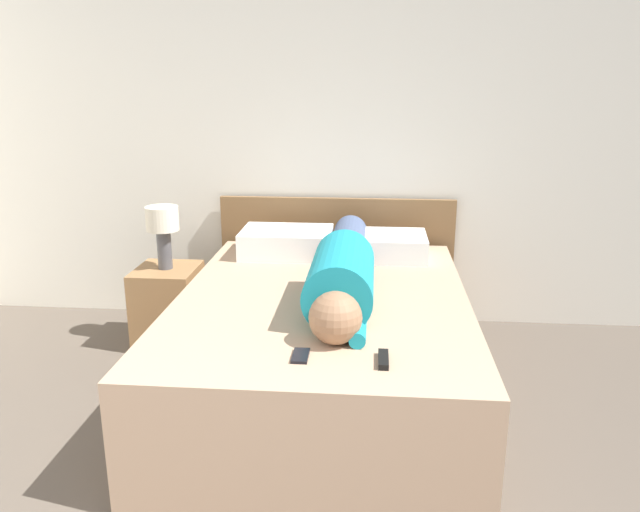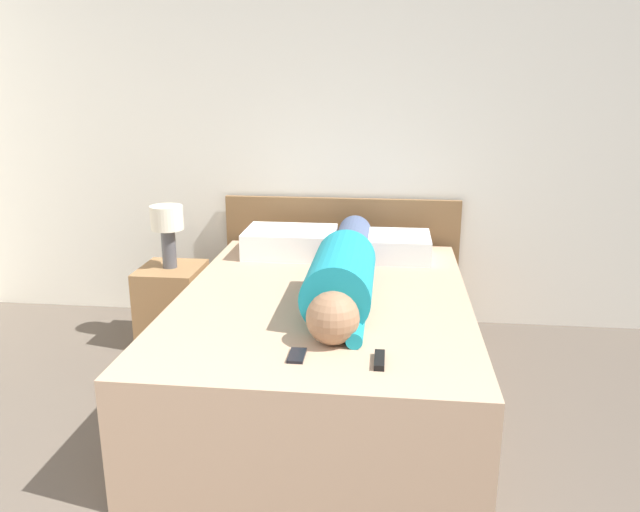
{
  "view_description": "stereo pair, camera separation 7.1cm",
  "coord_description": "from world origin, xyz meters",
  "px_view_note": "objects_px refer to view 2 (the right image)",
  "views": [
    {
      "loc": [
        0.28,
        -0.4,
        1.64
      ],
      "look_at": [
        0.03,
        2.43,
        0.82
      ],
      "focal_mm": 35.0,
      "sensor_mm": 36.0,
      "label": 1
    },
    {
      "loc": [
        0.35,
        -0.39,
        1.64
      ],
      "look_at": [
        0.03,
        2.43,
        0.82
      ],
      "focal_mm": 35.0,
      "sensor_mm": 36.0,
      "label": 2
    }
  ],
  "objects_px": {
    "bed": "(323,347)",
    "nightstand": "(173,304)",
    "pillow_near_headboard": "(290,242)",
    "tv_remote": "(379,360)",
    "cell_phone": "(297,355)",
    "person_lying": "(344,270)",
    "pillow_second": "(386,246)",
    "table_lamp": "(167,225)"
  },
  "relations": [
    {
      "from": "nightstand",
      "to": "pillow_second",
      "type": "height_order",
      "value": "pillow_second"
    },
    {
      "from": "nightstand",
      "to": "cell_phone",
      "type": "height_order",
      "value": "cell_phone"
    },
    {
      "from": "pillow_near_headboard",
      "to": "tv_remote",
      "type": "relative_size",
      "value": 3.69
    },
    {
      "from": "tv_remote",
      "to": "cell_phone",
      "type": "height_order",
      "value": "tv_remote"
    },
    {
      "from": "pillow_near_headboard",
      "to": "table_lamp",
      "type": "bearing_deg",
      "value": -172.13
    },
    {
      "from": "person_lying",
      "to": "tv_remote",
      "type": "xyz_separation_m",
      "value": [
        0.2,
        -0.76,
        -0.12
      ]
    },
    {
      "from": "bed",
      "to": "tv_remote",
      "type": "height_order",
      "value": "tv_remote"
    },
    {
      "from": "bed",
      "to": "nightstand",
      "type": "height_order",
      "value": "bed"
    },
    {
      "from": "pillow_second",
      "to": "cell_phone",
      "type": "distance_m",
      "value": 1.51
    },
    {
      "from": "person_lying",
      "to": "cell_phone",
      "type": "height_order",
      "value": "person_lying"
    },
    {
      "from": "tv_remote",
      "to": "cell_phone",
      "type": "distance_m",
      "value": 0.33
    },
    {
      "from": "bed",
      "to": "nightstand",
      "type": "bearing_deg",
      "value": 148.85
    },
    {
      "from": "pillow_second",
      "to": "pillow_near_headboard",
      "type": "bearing_deg",
      "value": 180.0
    },
    {
      "from": "pillow_near_headboard",
      "to": "pillow_second",
      "type": "distance_m",
      "value": 0.6
    },
    {
      "from": "nightstand",
      "to": "person_lying",
      "type": "xyz_separation_m",
      "value": [
        1.14,
        -0.62,
        0.46
      ]
    },
    {
      "from": "tv_remote",
      "to": "bed",
      "type": "bearing_deg",
      "value": 111.69
    },
    {
      "from": "table_lamp",
      "to": "cell_phone",
      "type": "relative_size",
      "value": 3.01
    },
    {
      "from": "bed",
      "to": "pillow_near_headboard",
      "type": "height_order",
      "value": "pillow_near_headboard"
    },
    {
      "from": "person_lying",
      "to": "pillow_second",
      "type": "bearing_deg",
      "value": 74.11
    },
    {
      "from": "pillow_second",
      "to": "tv_remote",
      "type": "height_order",
      "value": "pillow_second"
    },
    {
      "from": "pillow_second",
      "to": "cell_phone",
      "type": "xyz_separation_m",
      "value": [
        -0.34,
        -1.47,
        -0.07
      ]
    },
    {
      "from": "cell_phone",
      "to": "bed",
      "type": "bearing_deg",
      "value": 87.93
    },
    {
      "from": "bed",
      "to": "cell_phone",
      "type": "bearing_deg",
      "value": -92.07
    },
    {
      "from": "bed",
      "to": "table_lamp",
      "type": "bearing_deg",
      "value": 148.85
    },
    {
      "from": "person_lying",
      "to": "pillow_near_headboard",
      "type": "relative_size",
      "value": 2.99
    },
    {
      "from": "table_lamp",
      "to": "tv_remote",
      "type": "distance_m",
      "value": 1.93
    },
    {
      "from": "bed",
      "to": "cell_phone",
      "type": "relative_size",
      "value": 15.75
    },
    {
      "from": "nightstand",
      "to": "table_lamp",
      "type": "relative_size",
      "value": 1.26
    },
    {
      "from": "nightstand",
      "to": "tv_remote",
      "type": "height_order",
      "value": "tv_remote"
    },
    {
      "from": "pillow_second",
      "to": "tv_remote",
      "type": "xyz_separation_m",
      "value": [
        -0.01,
        -1.48,
        -0.06
      ]
    },
    {
      "from": "bed",
      "to": "nightstand",
      "type": "relative_size",
      "value": 4.14
    },
    {
      "from": "bed",
      "to": "nightstand",
      "type": "xyz_separation_m",
      "value": [
        -1.03,
        0.62,
        -0.04
      ]
    },
    {
      "from": "person_lying",
      "to": "nightstand",
      "type": "bearing_deg",
      "value": 151.38
    },
    {
      "from": "pillow_second",
      "to": "tv_remote",
      "type": "relative_size",
      "value": 3.51
    },
    {
      "from": "cell_phone",
      "to": "tv_remote",
      "type": "bearing_deg",
      "value": -3.02
    },
    {
      "from": "table_lamp",
      "to": "pillow_near_headboard",
      "type": "relative_size",
      "value": 0.71
    },
    {
      "from": "cell_phone",
      "to": "table_lamp",
      "type": "bearing_deg",
      "value": 126.45
    },
    {
      "from": "nightstand",
      "to": "person_lying",
      "type": "relative_size",
      "value": 0.3
    },
    {
      "from": "pillow_second",
      "to": "bed",
      "type": "bearing_deg",
      "value": -113.02
    },
    {
      "from": "pillow_near_headboard",
      "to": "tv_remote",
      "type": "bearing_deg",
      "value": -68.44
    },
    {
      "from": "nightstand",
      "to": "pillow_near_headboard",
      "type": "distance_m",
      "value": 0.86
    },
    {
      "from": "person_lying",
      "to": "tv_remote",
      "type": "bearing_deg",
      "value": -75.45
    }
  ]
}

